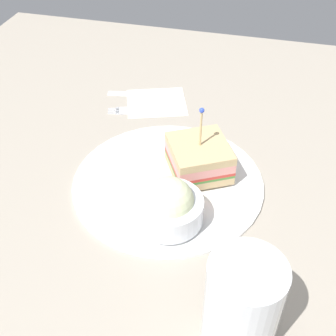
# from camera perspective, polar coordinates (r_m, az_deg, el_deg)

# --- Properties ---
(ground_plane) EXTENTS (1.05, 1.05, 0.02)m
(ground_plane) POSITION_cam_1_polar(r_m,az_deg,el_deg) (0.65, -0.00, -2.64)
(ground_plane) COLOR #9E9384
(plate) EXTENTS (0.27, 0.27, 0.01)m
(plate) POSITION_cam_1_polar(r_m,az_deg,el_deg) (0.64, -0.00, -1.68)
(plate) COLOR white
(plate) RESTS_ON ground_plane
(sandwich_half_center) EXTENTS (0.11, 0.11, 0.11)m
(sandwich_half_center) POSITION_cam_1_polar(r_m,az_deg,el_deg) (0.64, 3.99, 1.31)
(sandwich_half_center) COLOR tan
(sandwich_half_center) RESTS_ON plate
(coleslaw_bowl) EXTENTS (0.09, 0.09, 0.06)m
(coleslaw_bowl) POSITION_cam_1_polar(r_m,az_deg,el_deg) (0.56, 0.12, -4.81)
(coleslaw_bowl) COLOR white
(coleslaw_bowl) RESTS_ON plate
(drink_glass) EXTENTS (0.08, 0.08, 0.11)m
(drink_glass) POSITION_cam_1_polar(r_m,az_deg,el_deg) (0.46, 9.43, -17.00)
(drink_glass) COLOR gold
(drink_glass) RESTS_ON ground_plane
(napkin) EXTENTS (0.13, 0.12, 0.00)m
(napkin) POSITION_cam_1_polar(r_m,az_deg,el_deg) (0.81, -1.49, 8.41)
(napkin) COLOR white
(napkin) RESTS_ON ground_plane
(fork) EXTENTS (0.12, 0.05, 0.00)m
(fork) POSITION_cam_1_polar(r_m,az_deg,el_deg) (0.79, -4.41, 7.41)
(fork) COLOR silver
(fork) RESTS_ON ground_plane
(knife) EXTENTS (0.13, 0.03, 0.00)m
(knife) POSITION_cam_1_polar(r_m,az_deg,el_deg) (0.84, -3.81, 9.46)
(knife) COLOR silver
(knife) RESTS_ON ground_plane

